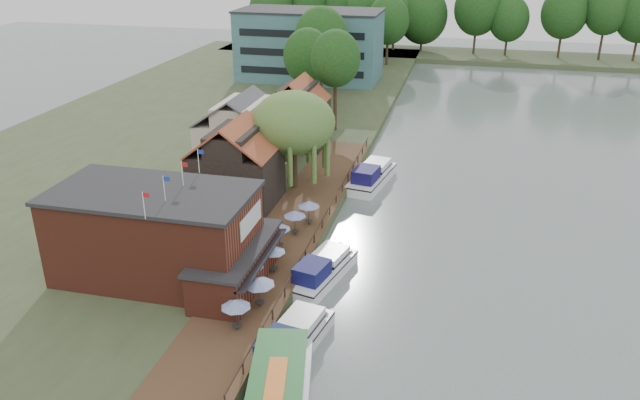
% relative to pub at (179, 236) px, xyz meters
% --- Properties ---
extents(ground, '(260.00, 260.00, 0.00)m').
position_rel_pub_xyz_m(ground, '(14.00, 1.00, -4.65)').
color(ground, slate).
rests_on(ground, ground).
extents(land_bank, '(50.00, 140.00, 1.00)m').
position_rel_pub_xyz_m(land_bank, '(-16.00, 36.00, -4.15)').
color(land_bank, '#384728').
rests_on(land_bank, ground).
extents(quay_deck, '(6.00, 50.00, 0.10)m').
position_rel_pub_xyz_m(quay_deck, '(6.00, 11.00, -3.60)').
color(quay_deck, '#47301E').
rests_on(quay_deck, land_bank).
extents(quay_rail, '(0.20, 49.00, 1.00)m').
position_rel_pub_xyz_m(quay_rail, '(8.70, 11.50, -3.15)').
color(quay_rail, black).
rests_on(quay_rail, land_bank).
extents(pub, '(20.00, 11.00, 7.30)m').
position_rel_pub_xyz_m(pub, '(0.00, 0.00, 0.00)').
color(pub, maroon).
rests_on(pub, land_bank).
extents(hotel_block, '(25.40, 12.40, 12.30)m').
position_rel_pub_xyz_m(hotel_block, '(-8.00, 71.00, 2.50)').
color(hotel_block, '#38666B').
rests_on(hotel_block, land_bank).
extents(cottage_a, '(8.60, 7.60, 8.50)m').
position_rel_pub_xyz_m(cottage_a, '(-1.00, 15.00, 0.60)').
color(cottage_a, black).
rests_on(cottage_a, land_bank).
extents(cottage_b, '(9.60, 8.60, 8.50)m').
position_rel_pub_xyz_m(cottage_b, '(-4.00, 25.00, 0.60)').
color(cottage_b, beige).
rests_on(cottage_b, land_bank).
extents(cottage_c, '(7.60, 7.60, 8.50)m').
position_rel_pub_xyz_m(cottage_c, '(0.00, 34.00, 0.60)').
color(cottage_c, black).
rests_on(cottage_c, land_bank).
extents(willow, '(8.60, 8.60, 10.43)m').
position_rel_pub_xyz_m(willow, '(3.50, 20.00, 1.56)').
color(willow, '#476B2D').
rests_on(willow, land_bank).
extents(umbrella_0, '(2.07, 2.07, 2.38)m').
position_rel_pub_xyz_m(umbrella_0, '(6.70, -5.71, -2.36)').
color(umbrella_0, navy).
rests_on(umbrella_0, quay_deck).
extents(umbrella_1, '(2.34, 2.34, 2.38)m').
position_rel_pub_xyz_m(umbrella_1, '(7.27, -2.62, -2.36)').
color(umbrella_1, '#1B3C98').
rests_on(umbrella_1, quay_deck).
extents(umbrella_2, '(1.96, 1.96, 2.38)m').
position_rel_pub_xyz_m(umbrella_2, '(5.87, -0.25, -2.36)').
color(umbrella_2, '#1C409C').
rests_on(umbrella_2, quay_deck).
extents(umbrella_3, '(1.96, 1.96, 2.38)m').
position_rel_pub_xyz_m(umbrella_3, '(6.80, 2.31, -2.36)').
color(umbrella_3, '#1B4C94').
rests_on(umbrella_3, quay_deck).
extents(umbrella_4, '(2.00, 2.00, 2.38)m').
position_rel_pub_xyz_m(umbrella_4, '(6.03, 6.35, -2.36)').
color(umbrella_4, navy).
rests_on(umbrella_4, quay_deck).
extents(umbrella_5, '(2.04, 2.04, 2.38)m').
position_rel_pub_xyz_m(umbrella_5, '(6.63, 9.15, -2.36)').
color(umbrella_5, '#1B2399').
rests_on(umbrella_5, quay_deck).
extents(umbrella_6, '(2.01, 2.01, 2.38)m').
position_rel_pub_xyz_m(umbrella_6, '(7.30, 11.48, -2.36)').
color(umbrella_6, navy).
rests_on(umbrella_6, quay_deck).
extents(cruiser_0, '(4.87, 10.21, 2.37)m').
position_rel_pub_xyz_m(cruiser_0, '(10.60, -5.78, -3.46)').
color(cruiser_0, silver).
rests_on(cruiser_0, ground).
extents(cruiser_1, '(5.26, 10.17, 2.35)m').
position_rel_pub_xyz_m(cruiser_1, '(10.38, 3.94, -3.48)').
color(cruiser_1, white).
rests_on(cruiser_1, ground).
extents(cruiser_2, '(5.10, 10.97, 2.58)m').
position_rel_pub_xyz_m(cruiser_2, '(10.93, 25.38, -3.36)').
color(cruiser_2, white).
rests_on(cruiser_2, ground).
extents(swan, '(0.44, 0.44, 0.44)m').
position_rel_pub_xyz_m(swan, '(9.50, -8.38, -4.43)').
color(swan, white).
rests_on(swan, ground).
extents(bank_tree_0, '(6.56, 6.56, 13.50)m').
position_rel_pub_xyz_m(bank_tree_0, '(3.22, 41.30, 3.10)').
color(bank_tree_0, '#143811').
rests_on(bank_tree_0, land_bank).
extents(bank_tree_1, '(7.24, 7.24, 12.11)m').
position_rel_pub_xyz_m(bank_tree_1, '(-3.16, 51.13, 2.40)').
color(bank_tree_1, '#143811').
rests_on(bank_tree_1, land_bank).
extents(bank_tree_2, '(8.55, 8.55, 14.17)m').
position_rel_pub_xyz_m(bank_tree_2, '(-3.38, 60.77, 3.43)').
color(bank_tree_2, '#143811').
rests_on(bank_tree_2, land_bank).
extents(bank_tree_3, '(7.39, 7.39, 11.81)m').
position_rel_pub_xyz_m(bank_tree_3, '(-2.95, 77.89, 2.26)').
color(bank_tree_3, '#143811').
rests_on(bank_tree_3, land_bank).
extents(bank_tree_4, '(8.26, 8.26, 13.44)m').
position_rel_pub_xyz_m(bank_tree_4, '(3.83, 87.21, 3.07)').
color(bank_tree_4, '#143811').
rests_on(bank_tree_4, land_bank).
extents(bank_tree_5, '(7.73, 7.73, 14.34)m').
position_rel_pub_xyz_m(bank_tree_5, '(-1.97, 93.88, 3.52)').
color(bank_tree_5, '#143811').
rests_on(bank_tree_5, land_bank).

